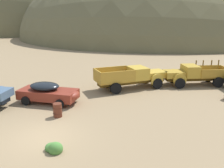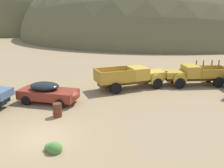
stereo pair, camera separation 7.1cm
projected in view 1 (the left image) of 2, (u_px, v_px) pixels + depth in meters
ground_plane at (43, 138)px, 13.44m from camera, size 300.00×300.00×0.00m
hill_far_left at (23, 31)px, 92.88m from camera, size 93.33×51.87×52.37m
hill_far_right at (152, 36)px, 74.57m from camera, size 75.79×70.46×42.84m
car_rust_red at (50, 92)px, 18.49m from camera, size 4.89×3.00×1.57m
truck_faded_yellow at (136, 77)px, 22.24m from camera, size 6.81×3.97×1.91m
truck_mustard at (191, 75)px, 23.09m from camera, size 5.99×2.51×2.16m
oil_drum_spare at (58, 110)px, 16.05m from camera, size 0.61×0.61×0.92m
bush_between_trucks at (53, 148)px, 12.08m from camera, size 0.92×0.84×0.68m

